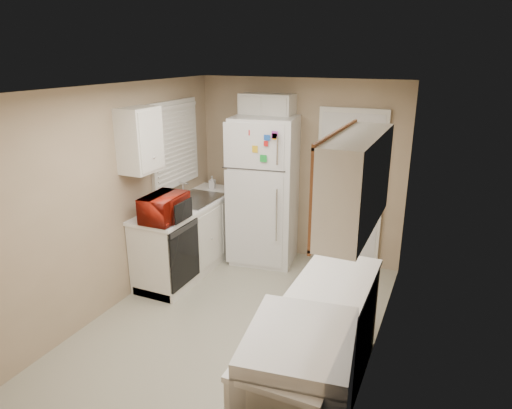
% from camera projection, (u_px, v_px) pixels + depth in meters
% --- Properties ---
extents(floor, '(3.80, 3.80, 0.00)m').
position_uv_depth(floor, '(237.00, 321.00, 4.81)').
color(floor, '#B7B4A1').
rests_on(floor, ground).
extents(ceiling, '(3.80, 3.80, 0.00)m').
position_uv_depth(ceiling, '(233.00, 88.00, 4.05)').
color(ceiling, white).
rests_on(ceiling, floor).
extents(wall_left, '(3.80, 3.80, 0.00)m').
position_uv_depth(wall_left, '(120.00, 197.00, 4.97)').
color(wall_left, tan).
rests_on(wall_left, floor).
extents(wall_right, '(3.80, 3.80, 0.00)m').
position_uv_depth(wall_right, '(382.00, 237.00, 3.89)').
color(wall_right, tan).
rests_on(wall_right, floor).
extents(wall_back, '(2.80, 2.80, 0.00)m').
position_uv_depth(wall_back, '(299.00, 171.00, 6.08)').
color(wall_back, tan).
rests_on(wall_back, floor).
extents(wall_front, '(2.80, 2.80, 0.00)m').
position_uv_depth(wall_front, '(97.00, 310.00, 2.79)').
color(wall_front, tan).
rests_on(wall_front, floor).
extents(left_counter, '(0.60, 1.80, 0.90)m').
position_uv_depth(left_counter, '(191.00, 236.00, 5.88)').
color(left_counter, silver).
rests_on(left_counter, floor).
extents(dishwasher, '(0.03, 0.58, 0.72)m').
position_uv_depth(dishwasher, '(185.00, 255.00, 5.23)').
color(dishwasher, black).
rests_on(dishwasher, floor).
extents(sink, '(0.54, 0.74, 0.16)m').
position_uv_depth(sink, '(196.00, 202.00, 5.87)').
color(sink, gray).
rests_on(sink, left_counter).
extents(microwave, '(0.55, 0.32, 0.36)m').
position_uv_depth(microwave, '(164.00, 208.00, 5.08)').
color(microwave, maroon).
rests_on(microwave, left_counter).
extents(soap_bottle, '(0.09, 0.10, 0.18)m').
position_uv_depth(soap_bottle, '(212.00, 181.00, 6.31)').
color(soap_bottle, white).
rests_on(soap_bottle, left_counter).
extents(window_blinds, '(0.10, 0.98, 1.08)m').
position_uv_depth(window_blinds, '(175.00, 144.00, 5.74)').
color(window_blinds, silver).
rests_on(window_blinds, wall_left).
extents(upper_cabinet_left, '(0.30, 0.45, 0.70)m').
position_uv_depth(upper_cabinet_left, '(140.00, 140.00, 4.92)').
color(upper_cabinet_left, silver).
rests_on(upper_cabinet_left, wall_left).
extents(refrigerator, '(0.90, 0.88, 1.94)m').
position_uv_depth(refrigerator, '(266.00, 190.00, 6.02)').
color(refrigerator, silver).
rests_on(refrigerator, floor).
extents(cabinet_over_fridge, '(0.70, 0.30, 0.40)m').
position_uv_depth(cabinet_over_fridge, '(267.00, 110.00, 5.85)').
color(cabinet_over_fridge, silver).
rests_on(cabinet_over_fridge, wall_back).
extents(interior_door, '(0.86, 0.06, 2.08)m').
position_uv_depth(interior_door, '(349.00, 190.00, 5.83)').
color(interior_door, silver).
rests_on(interior_door, floor).
extents(right_counter, '(0.60, 2.00, 0.90)m').
position_uv_depth(right_counter, '(317.00, 356.00, 3.55)').
color(right_counter, silver).
rests_on(right_counter, floor).
extents(stove, '(0.79, 0.92, 1.01)m').
position_uv_depth(stove, '(298.00, 397.00, 3.05)').
color(stove, silver).
rests_on(stove, floor).
extents(upper_cabinet_right, '(0.30, 1.20, 0.70)m').
position_uv_depth(upper_cabinet_right, '(357.00, 182.00, 3.33)').
color(upper_cabinet_right, silver).
rests_on(upper_cabinet_right, wall_right).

